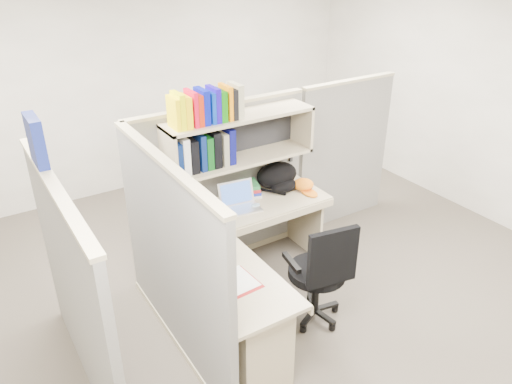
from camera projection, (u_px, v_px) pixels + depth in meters
ground at (272, 305)px, 4.46m from camera, size 6.00×6.00×0.00m
room_shell at (276, 135)px, 3.73m from camera, size 6.00×6.00×6.00m
cubicle at (208, 206)px, 4.22m from camera, size 3.79×1.84×1.95m
desk at (250, 299)px, 3.86m from camera, size 1.74×1.75×0.73m
laptop at (241, 198)px, 4.47m from camera, size 0.38×0.38×0.24m
backpack at (280, 177)px, 4.85m from camera, size 0.50×0.43×0.25m
orange_cap at (303, 184)px, 4.87m from camera, size 0.21×0.24×0.11m
snack_canister at (226, 248)px, 3.87m from camera, size 0.10×0.10×0.10m
tissue_box at (223, 283)px, 3.43m from camera, size 0.14×0.14×0.18m
mouse at (256, 205)px, 4.56m from camera, size 0.10×0.08×0.03m
paper_cup at (228, 196)px, 4.65m from camera, size 0.08×0.08×0.11m
book_stack at (250, 188)px, 4.78m from camera, size 0.24×0.29×0.12m
loose_paper at (237, 280)px, 3.60m from camera, size 0.24×0.31×0.00m
task_chair at (319, 288)px, 4.12m from camera, size 0.56×0.51×1.00m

